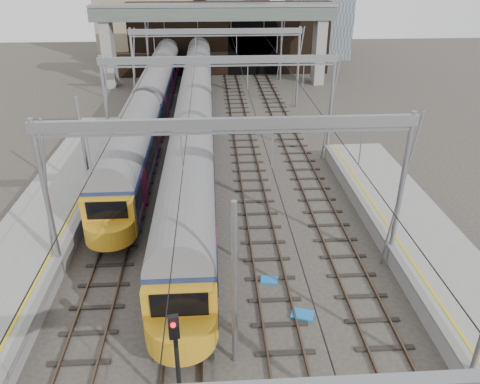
{
  "coord_description": "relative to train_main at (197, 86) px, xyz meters",
  "views": [
    {
      "loc": [
        -0.65,
        -11.25,
        14.01
      ],
      "look_at": [
        0.8,
        11.75,
        2.4
      ],
      "focal_mm": 35.0,
      "sensor_mm": 36.0,
      "label": 1
    }
  ],
  "objects": [
    {
      "name": "tracks",
      "position": [
        2.0,
        -20.16,
        -2.5
      ],
      "size": [
        14.4,
        80.0,
        0.22
      ],
      "color": "#4C3828",
      "rests_on": "ground"
    },
    {
      "name": "overbridge",
      "position": [
        2.0,
        10.84,
        4.74
      ],
      "size": [
        28.0,
        3.0,
        9.25
      ],
      "color": "gray",
      "rests_on": "ground"
    },
    {
      "name": "train_main",
      "position": [
        0.0,
        0.0,
        0.0
      ],
      "size": [
        2.86,
        66.09,
        4.9
      ],
      "color": "black",
      "rests_on": "ground"
    },
    {
      "name": "train_second",
      "position": [
        -4.0,
        6.18,
        -0.07
      ],
      "size": [
        2.75,
        63.56,
        4.75
      ],
      "color": "black",
      "rests_on": "ground"
    },
    {
      "name": "retaining_wall",
      "position": [
        3.4,
        16.77,
        1.81
      ],
      "size": [
        28.0,
        2.75,
        9.0
      ],
      "color": "black",
      "rests_on": "ground"
    },
    {
      "name": "overhead_line",
      "position": [
        2.0,
        -13.68,
        4.04
      ],
      "size": [
        16.8,
        80.0,
        8.0
      ],
      "color": "gray",
      "rests_on": "ground"
    },
    {
      "name": "equip_cover_b",
      "position": [
        3.92,
        -28.3,
        -2.48
      ],
      "size": [
        0.92,
        0.73,
        0.1
      ],
      "primitive_type": "cube",
      "rotation": [
        0.0,
        0.0,
        -0.19
      ],
      "color": "blue",
      "rests_on": "ground"
    },
    {
      "name": "signal_near_centre",
      "position": [
        0.05,
        -35.6,
        0.39
      ],
      "size": [
        0.35,
        0.46,
        4.59
      ],
      "rotation": [
        0.0,
        0.0,
        0.18
      ],
      "color": "black",
      "rests_on": "ground"
    },
    {
      "name": "equip_cover_a",
      "position": [
        5.07,
        -30.83,
        -2.47
      ],
      "size": [
        1.13,
        0.96,
        0.11
      ],
      "primitive_type": "cube",
      "rotation": [
        0.0,
        0.0,
        -0.34
      ],
      "color": "blue",
      "rests_on": "ground"
    }
  ]
}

